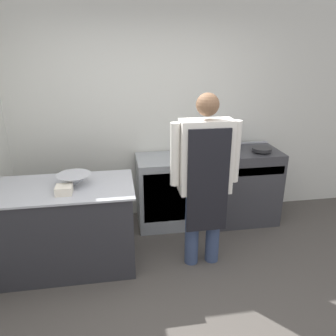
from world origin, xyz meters
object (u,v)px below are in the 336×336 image
object	(u,v)px
stove	(242,185)
saute_pan	(262,149)
fridge_unit	(164,191)
mixing_bowl	(74,180)
stock_pot	(228,138)
person_cook	(205,172)
plastic_tub	(64,190)

from	to	relation	value
stove	saute_pan	world-z (taller)	saute_pan
fridge_unit	mixing_bowl	xyz separation A→B (m)	(-0.97, -0.67, 0.49)
stove	fridge_unit	distance (m)	1.01
stove	stock_pot	size ratio (longest dim) A/B	3.54
fridge_unit	person_cook	bearing A→B (deg)	-72.54
mixing_bowl	plastic_tub	bearing A→B (deg)	-112.91
mixing_bowl	saute_pan	world-z (taller)	saute_pan
fridge_unit	plastic_tub	distance (m)	1.42
person_cook	plastic_tub	xyz separation A→B (m)	(-1.31, 0.02, -0.10)
stove	mixing_bowl	distance (m)	2.12
fridge_unit	person_cook	distance (m)	1.07
stock_pot	saute_pan	xyz separation A→B (m)	(0.36, -0.21, -0.10)
person_cook	saute_pan	size ratio (longest dim) A/B	7.53
stove	stock_pot	bearing A→B (deg)	150.89
mixing_bowl	stove	bearing A→B (deg)	17.67
stove	person_cook	xyz separation A→B (m)	(-0.73, -0.83, 0.54)
fridge_unit	saute_pan	distance (m)	1.30
plastic_tub	stock_pot	world-z (taller)	stock_pot
mixing_bowl	saute_pan	xyz separation A→B (m)	(2.14, 0.52, 0.04)
stock_pot	fridge_unit	bearing A→B (deg)	-175.30
fridge_unit	saute_pan	bearing A→B (deg)	-6.94
stove	plastic_tub	bearing A→B (deg)	-158.52
stove	mixing_bowl	bearing A→B (deg)	-162.33
fridge_unit	plastic_tub	world-z (taller)	plastic_tub
saute_pan	person_cook	bearing A→B (deg)	-141.27
plastic_tub	stock_pot	size ratio (longest dim) A/B	0.55
mixing_bowl	stock_pot	xyz separation A→B (m)	(1.78, 0.73, 0.14)
stove	stock_pot	world-z (taller)	stock_pot
fridge_unit	stock_pot	bearing A→B (deg)	4.70
person_cook	mixing_bowl	world-z (taller)	person_cook
mixing_bowl	stock_pot	bearing A→B (deg)	22.40
stock_pot	stove	bearing A→B (deg)	-29.11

